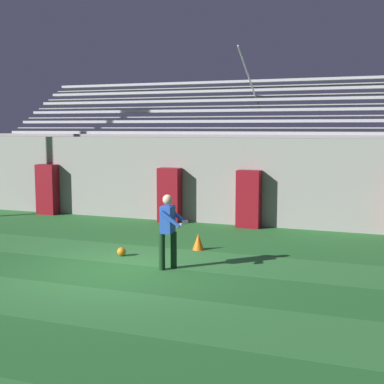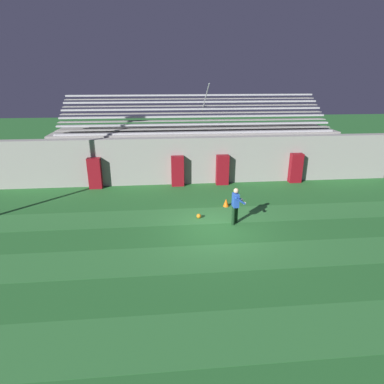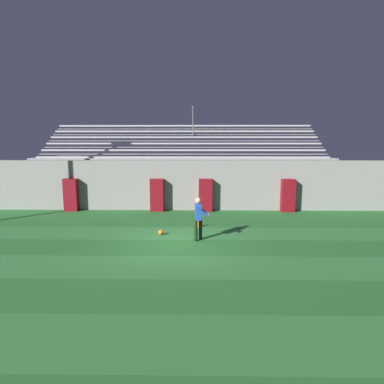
{
  "view_description": "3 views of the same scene",
  "coord_description": "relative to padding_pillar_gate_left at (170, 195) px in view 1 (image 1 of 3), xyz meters",
  "views": [
    {
      "loc": [
        5.5,
        -10.23,
        3.14
      ],
      "look_at": [
        1.31,
        0.99,
        1.69
      ],
      "focal_mm": 50.0,
      "sensor_mm": 36.0,
      "label": 1
    },
    {
      "loc": [
        -2.19,
        -12.33,
        6.3
      ],
      "look_at": [
        -0.96,
        0.87,
        1.42
      ],
      "focal_mm": 30.0,
      "sensor_mm": 36.0,
      "label": 2
    },
    {
      "loc": [
        0.87,
        -11.61,
        3.69
      ],
      "look_at": [
        0.66,
        2.24,
        1.63
      ],
      "focal_mm": 30.0,
      "sensor_mm": 36.0,
      "label": 3
    }
  ],
  "objects": [
    {
      "name": "traffic_cone",
      "position": [
        2.27,
        -3.48,
        -0.69
      ],
      "size": [
        0.3,
        0.3,
        0.42
      ],
      "primitive_type": "cone",
      "color": "orange",
      "rests_on": "ground"
    },
    {
      "name": "padding_pillar_gate_left",
      "position": [
        0.0,
        0.0,
        0.0
      ],
      "size": [
        0.74,
        0.44,
        1.81
      ],
      "primitive_type": "cube",
      "color": "maroon",
      "rests_on": "ground"
    },
    {
      "name": "goalkeeper",
      "position": [
        2.29,
        -5.47,
        0.05
      ],
      "size": [
        0.58,
        0.6,
        1.67
      ],
      "color": "#143319",
      "rests_on": "ground"
    },
    {
      "name": "back_wall",
      "position": [
        1.35,
        0.55,
        0.5
      ],
      "size": [
        24.0,
        0.6,
        2.8
      ],
      "primitive_type": "cube",
      "color": "#999691",
      "rests_on": "ground"
    },
    {
      "name": "padding_pillar_far_left",
      "position": [
        -4.81,
        0.0,
        0.0
      ],
      "size": [
        0.74,
        0.44,
        1.81
      ],
      "primitive_type": "cube",
      "color": "maroon",
      "rests_on": "ground"
    },
    {
      "name": "ground_plane",
      "position": [
        1.35,
        -5.95,
        -0.9
      ],
      "size": [
        80.0,
        80.0,
        0.0
      ],
      "primitive_type": "plane",
      "color": "#286B2D"
    },
    {
      "name": "bleacher_stand",
      "position": [
        1.35,
        3.24,
        0.61
      ],
      "size": [
        18.0,
        4.75,
        5.83
      ],
      "color": "#999691",
      "rests_on": "ground"
    },
    {
      "name": "turf_stripe_far",
      "position": [
        1.35,
        -4.51,
        -0.9
      ],
      "size": [
        28.0,
        1.86,
        0.01
      ],
      "primitive_type": "cube",
      "color": "#337A38",
      "rests_on": "ground"
    },
    {
      "name": "turf_stripe_mid",
      "position": [
        1.35,
        -8.23,
        -0.9
      ],
      "size": [
        28.0,
        1.86,
        0.01
      ],
      "primitive_type": "cube",
      "color": "#337A38",
      "rests_on": "ground"
    },
    {
      "name": "soccer_ball",
      "position": [
        0.73,
        -4.77,
        -0.79
      ],
      "size": [
        0.22,
        0.22,
        0.22
      ],
      "primitive_type": "sphere",
      "color": "orange",
      "rests_on": "ground"
    },
    {
      "name": "padding_pillar_gate_right",
      "position": [
        2.7,
        0.0,
        0.0
      ],
      "size": [
        0.74,
        0.44,
        1.81
      ],
      "primitive_type": "cube",
      "color": "maroon",
      "rests_on": "ground"
    }
  ]
}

